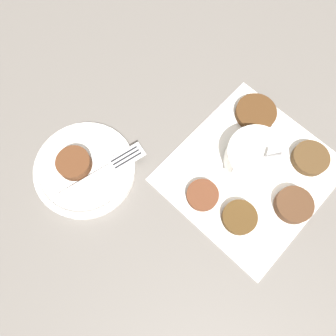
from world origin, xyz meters
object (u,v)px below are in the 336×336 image
Objects in this scene: sauce_bowl at (254,158)px; fritter_on_plate at (74,163)px; fork at (109,168)px; serving_plate at (85,169)px.

sauce_bowl reaches higher than fritter_on_plate.
sauce_bowl is 0.65× the size of fork.
fritter_on_plate is at bearing -49.55° from serving_plate.
fork is at bearing 140.02° from serving_plate.
fritter_on_plate is (0.01, -0.01, 0.02)m from serving_plate.
sauce_bowl is 0.31m from serving_plate.
serving_plate is 1.03× the size of fork.
fritter_on_plate reaches higher than serving_plate.
serving_plate is 0.05m from fork.
fritter_on_plate is 0.34× the size of fork.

